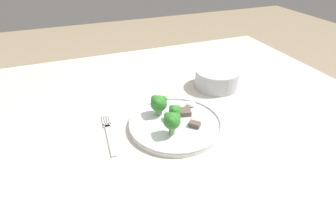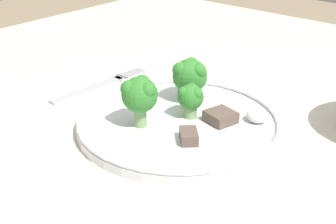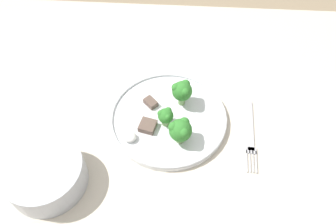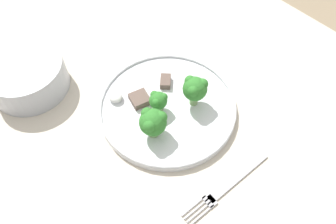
% 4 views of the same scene
% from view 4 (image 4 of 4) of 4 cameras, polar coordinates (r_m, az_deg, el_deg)
% --- Properties ---
extents(table, '(1.32, 1.09, 0.76)m').
position_cam_4_polar(table, '(0.73, -8.05, -5.39)').
color(table, beige).
rests_on(table, ground_plane).
extents(dinner_plate, '(0.27, 0.27, 0.02)m').
position_cam_4_polar(dinner_plate, '(0.65, -0.07, 0.89)').
color(dinner_plate, white).
rests_on(dinner_plate, table).
extents(fork, '(0.03, 0.19, 0.00)m').
position_cam_4_polar(fork, '(0.59, 10.39, -12.41)').
color(fork, '#B2B2B7').
rests_on(fork, table).
extents(cream_bowl, '(0.16, 0.16, 0.07)m').
position_cam_4_polar(cream_bowl, '(0.73, -23.33, 5.68)').
color(cream_bowl, '#B7BCC6').
rests_on(cream_bowl, table).
extents(broccoli_floret_near_rim_left, '(0.05, 0.05, 0.07)m').
position_cam_4_polar(broccoli_floret_near_rim_left, '(0.62, 4.72, 4.08)').
color(broccoli_floret_near_rim_left, '#7FA866').
rests_on(broccoli_floret_near_rim_left, dinner_plate).
extents(broccoli_floret_center_left, '(0.04, 0.04, 0.05)m').
position_cam_4_polar(broccoli_floret_center_left, '(0.62, -1.71, 1.98)').
color(broccoli_floret_center_left, '#7FA866').
rests_on(broccoli_floret_center_left, dinner_plate).
extents(broccoli_floret_back_left, '(0.05, 0.05, 0.06)m').
position_cam_4_polar(broccoli_floret_back_left, '(0.58, -2.65, -1.76)').
color(broccoli_floret_back_left, '#7FA866').
rests_on(broccoli_floret_back_left, dinner_plate).
extents(meat_slice_front_slice, '(0.04, 0.04, 0.02)m').
position_cam_4_polar(meat_slice_front_slice, '(0.65, -5.09, 2.40)').
color(meat_slice_front_slice, brown).
rests_on(meat_slice_front_slice, dinner_plate).
extents(meat_slice_middle_slice, '(0.04, 0.04, 0.01)m').
position_cam_4_polar(meat_slice_middle_slice, '(0.68, -0.20, 5.15)').
color(meat_slice_middle_slice, brown).
rests_on(meat_slice_middle_slice, dinner_plate).
extents(sauce_dollop, '(0.03, 0.03, 0.02)m').
position_cam_4_polar(sauce_dollop, '(0.66, -9.15, 2.66)').
color(sauce_dollop, white).
rests_on(sauce_dollop, dinner_plate).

